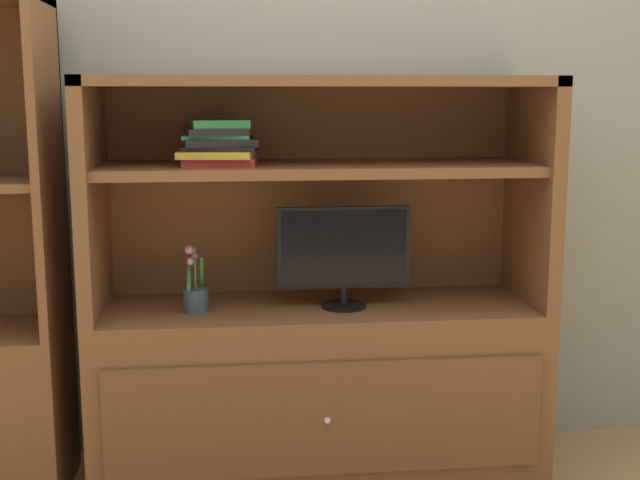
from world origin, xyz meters
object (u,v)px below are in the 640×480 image
at_px(tv_monitor, 344,252).
at_px(magazine_stack, 219,144).
at_px(media_console, 318,351).
at_px(potted_plant, 196,296).

xyz_separation_m(tv_monitor, magazine_stack, (-0.44, 0.04, 0.39)).
height_order(media_console, tv_monitor, media_console).
xyz_separation_m(media_console, tv_monitor, (0.09, -0.05, 0.38)).
relative_size(tv_monitor, magazine_stack, 1.41).
xyz_separation_m(tv_monitor, potted_plant, (-0.53, -0.01, -0.14)).
bearing_deg(magazine_stack, media_console, 0.67).
distance_m(tv_monitor, magazine_stack, 0.58).
bearing_deg(tv_monitor, magazine_stack, 174.32).
height_order(media_console, magazine_stack, media_console).
relative_size(media_console, magazine_stack, 4.83).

